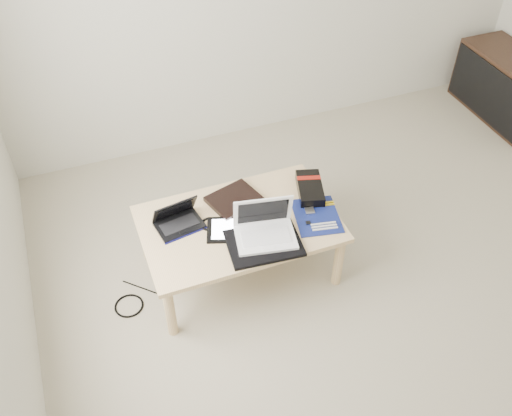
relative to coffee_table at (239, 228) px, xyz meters
name	(u,v)px	position (x,y,z in m)	size (l,w,h in m)	color
ground	(407,310)	(0.79, -0.64, -0.35)	(4.00, 4.00, 0.00)	#B6AB93
room_shell	(490,37)	(0.79, -0.64, 1.32)	(4.20, 4.20, 2.70)	beige
coffee_table	(239,228)	(0.00, 0.00, 0.00)	(1.10, 0.70, 0.40)	#E2C688
media_cabinet	(508,88)	(2.56, 0.81, -0.10)	(0.41, 0.90, 0.50)	#3B2518
book	(234,200)	(0.03, 0.17, 0.06)	(0.34, 0.30, 0.03)	black
netbook	(178,220)	(-0.32, 0.10, 0.08)	(0.28, 0.22, 0.17)	black
tablet	(230,230)	(-0.07, -0.05, 0.06)	(0.31, 0.27, 0.01)	black
remote	(251,213)	(0.09, 0.03, 0.06)	(0.10, 0.22, 0.02)	#B3B3B7
neoprene_sleeve	(264,243)	(0.07, -0.21, 0.06)	(0.39, 0.29, 0.02)	black
white_laptop	(265,228)	(0.09, -0.16, 0.12)	(0.36, 0.28, 0.23)	white
motherboard	(317,216)	(0.43, -0.11, 0.05)	(0.30, 0.35, 0.01)	#0D1253
gpu_box	(310,188)	(0.48, 0.09, 0.08)	(0.22, 0.31, 0.06)	black
cable_coil	(209,224)	(-0.16, 0.04, 0.05)	(0.11, 0.11, 0.01)	black
floor_cable_coil	(129,306)	(-0.69, -0.04, -0.35)	(0.17, 0.17, 0.01)	black
floor_cable_trail	(147,290)	(-0.57, 0.04, -0.35)	(0.01, 0.01, 0.34)	black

